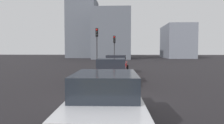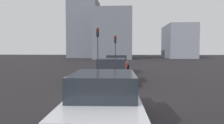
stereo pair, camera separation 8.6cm
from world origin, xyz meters
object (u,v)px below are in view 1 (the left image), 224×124
(car_red_lead, at_px, (116,64))
(traffic_light_near_right, at_px, (97,40))
(car_maroon_second, at_px, (111,71))
(car_white_third, at_px, (106,100))
(traffic_light_near_left, at_px, (114,44))

(car_red_lead, bearing_deg, traffic_light_near_right, 30.51)
(car_red_lead, bearing_deg, car_maroon_second, -178.77)
(car_red_lead, distance_m, car_white_third, 13.29)
(car_maroon_second, bearing_deg, car_red_lead, -1.93)
(traffic_light_near_right, bearing_deg, car_maroon_second, 6.23)
(car_white_third, bearing_deg, car_maroon_second, 0.31)
(traffic_light_near_left, xyz_separation_m, traffic_light_near_right, (-4.22, 1.68, 0.37))
(traffic_light_near_right, bearing_deg, car_white_third, 2.02)
(car_red_lead, xyz_separation_m, car_white_third, (-13.29, -0.16, -0.05))
(car_maroon_second, xyz_separation_m, traffic_light_near_right, (9.92, 2.10, 2.37))
(traffic_light_near_left, bearing_deg, car_white_third, 2.04)
(traffic_light_near_left, bearing_deg, traffic_light_near_right, -21.52)
(car_red_lead, height_order, car_white_third, car_red_lead)
(car_red_lead, xyz_separation_m, car_maroon_second, (-5.81, 0.11, -0.02))
(car_white_third, height_order, traffic_light_near_right, traffic_light_near_right)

